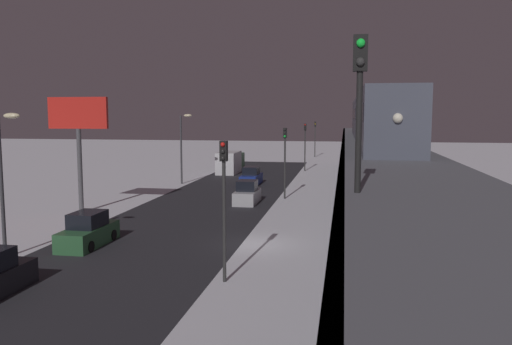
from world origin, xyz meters
TOP-DOWN VIEW (x-y plane):
  - ground_plane at (0.00, 0.00)m, footprint 240.00×240.00m
  - avenue_asphalt at (6.19, 0.00)m, footprint 11.00×105.95m
  - elevated_railway at (-7.37, 0.00)m, footprint 5.00×105.95m
  - subway_train at (-7.46, -12.82)m, footprint 2.94×36.87m
  - rail_signal at (-5.52, 15.51)m, footprint 0.36×0.41m
  - sedan_green at (9.39, 1.86)m, footprint 1.91×4.58m
  - sedan_silver at (2.99, -13.82)m, footprint 1.80×4.05m
  - sedan_blue at (4.79, -25.61)m, footprint 1.80×4.78m
  - delivery_van at (9.59, -36.64)m, footprint 2.40×7.40m
  - traffic_light_near at (0.09, 6.89)m, footprint 0.32×0.44m
  - traffic_light_mid at (0.09, -16.74)m, footprint 0.32×0.44m
  - traffic_light_far at (0.09, -40.36)m, footprint 0.32×0.44m
  - traffic_light_distant at (0.09, -63.99)m, footprint 0.32×0.44m
  - commercial_billboard at (14.92, -7.51)m, footprint 4.80×0.36m
  - street_lamp_near at (12.26, 5.00)m, footprint 1.35×0.44m
  - street_lamp_far at (12.26, -25.00)m, footprint 1.35×0.44m

SIDE VIEW (x-z plane):
  - ground_plane at x=0.00m, z-range 0.00..0.00m
  - avenue_asphalt at x=6.19m, z-range 0.00..0.01m
  - sedan_green at x=9.39m, z-range -0.20..1.77m
  - sedan_silver at x=2.99m, z-range -0.19..1.78m
  - sedan_blue at x=4.79m, z-range -0.19..1.78m
  - delivery_van at x=9.59m, z-range -0.05..2.75m
  - traffic_light_near at x=0.09m, z-range 1.00..7.40m
  - traffic_light_mid at x=0.09m, z-range 1.00..7.40m
  - traffic_light_far at x=0.09m, z-range 1.00..7.40m
  - traffic_light_distant at x=0.09m, z-range 1.00..7.40m
  - elevated_railway at x=-7.37m, z-range 2.01..7.54m
  - street_lamp_near at x=12.26m, z-range 0.99..8.64m
  - street_lamp_far at x=12.26m, z-range 0.99..8.64m
  - commercial_billboard at x=14.92m, z-range 2.38..11.28m
  - subway_train at x=-7.46m, z-range 5.61..9.01m
  - rail_signal at x=-5.52m, z-range 6.26..10.26m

